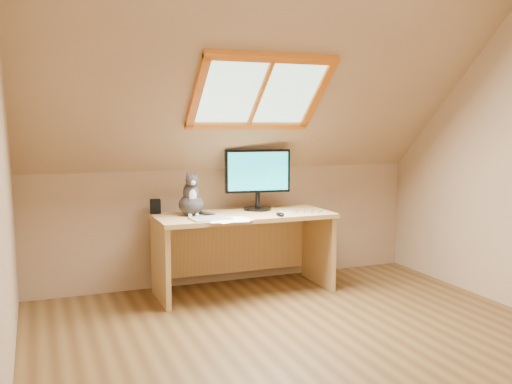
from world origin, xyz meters
name	(u,v)px	position (x,y,z in m)	size (l,w,h in m)	color
ground	(323,353)	(0.00, 0.00, 0.00)	(3.50, 3.50, 0.00)	brown
room_shell	(334,117)	(0.00, -0.09, 1.43)	(3.52, 3.52, 2.41)	tan
desk	(241,237)	(-0.01, 1.44, 0.45)	(1.45, 0.63, 0.66)	tan
monitor	(258,175)	(0.17, 1.51, 0.96)	(0.56, 0.24, 0.51)	black
cat	(191,199)	(-0.43, 1.44, 0.79)	(0.21, 0.25, 0.36)	#3B3634
desk_speaker	(155,206)	(-0.68, 1.63, 0.72)	(0.08, 0.08, 0.12)	black
graphics_tablet	(210,218)	(-0.35, 1.20, 0.67)	(0.29, 0.21, 0.01)	#B2B2B7
mouse	(280,214)	(0.21, 1.13, 0.68)	(0.06, 0.10, 0.03)	black
papers	(238,219)	(-0.15, 1.12, 0.66)	(0.35, 0.30, 0.01)	white
cables	(299,212)	(0.44, 1.26, 0.66)	(0.51, 0.26, 0.01)	silver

